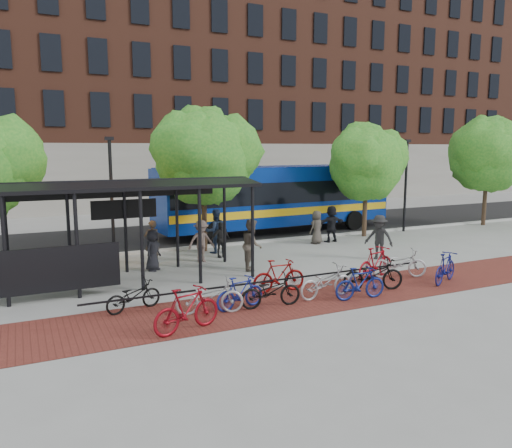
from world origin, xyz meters
name	(u,v)px	position (x,y,z in m)	size (l,w,h in m)	color
ground	(298,259)	(0.00, 0.00, 0.00)	(160.00, 160.00, 0.00)	#9E9E99
asphalt_street	(227,231)	(0.00, 8.00, 0.01)	(160.00, 8.00, 0.01)	black
curb	(257,242)	(0.00, 4.00, 0.06)	(160.00, 0.25, 0.12)	#B7B7B2
brick_strip	(323,296)	(-2.00, -5.00, 0.00)	(24.00, 3.00, 0.01)	maroon
bike_rack_rail	(274,294)	(-3.30, -4.10, 0.00)	(12.00, 0.05, 0.95)	black
building_brick	(252,91)	(10.00, 26.00, 10.00)	(55.00, 14.00, 20.00)	brown
bus_shelter	(98,198)	(-8.13, -0.48, 3.00)	(10.60, 3.07, 3.60)	black
tree_b	(205,153)	(-2.90, 3.35, 4.46)	(5.15, 4.20, 6.47)	#382619
tree_c	(367,160)	(6.09, 3.35, 4.05)	(4.66, 3.80, 5.92)	#382619
tree_d	(489,151)	(15.10, 3.35, 4.47)	(5.39, 4.40, 6.55)	#382619
lamp_post_left	(112,194)	(-7.00, 3.60, 2.75)	(0.35, 0.20, 5.12)	black
lamp_post_right	(406,183)	(9.00, 3.60, 2.75)	(0.35, 0.20, 5.12)	black
bus	(276,195)	(2.37, 6.53, 2.10)	(13.69, 3.76, 3.66)	navy
bike_0	(133,296)	(-7.73, -3.84, 0.45)	(0.60, 1.71, 0.90)	black
bike_1	(187,309)	(-6.85, -6.10, 0.59)	(0.55, 1.96, 1.18)	maroon
bike_2	(210,297)	(-5.84, -5.04, 0.51)	(0.67, 1.93, 1.01)	#A5A6A8
bike_3	(240,293)	(-4.89, -5.01, 0.49)	(0.46, 1.64, 0.98)	navy
bike_4	(271,291)	(-4.01, -5.26, 0.49)	(0.65, 1.87, 0.98)	black
bike_5	(279,276)	(-3.06, -3.99, 0.55)	(0.52, 1.83, 1.10)	maroon
bike_6	(326,282)	(-2.01, -5.16, 0.52)	(0.68, 1.96, 1.03)	#A6A6A8
bike_7	(360,283)	(-1.16, -5.78, 0.52)	(0.49, 1.72, 1.04)	navy
bike_8	(373,275)	(-0.18, -5.17, 0.54)	(0.72, 2.07, 1.09)	black
bike_9	(376,263)	(0.81, -4.08, 0.60)	(0.56, 1.99, 1.20)	maroon
bike_10	(399,263)	(1.76, -4.22, 0.53)	(0.70, 2.00, 1.05)	#B8B8BB
bike_11	(445,268)	(2.69, -5.50, 0.55)	(0.51, 1.82, 1.09)	navy
pedestrian_0	(153,250)	(-6.04, 0.67, 0.80)	(0.78, 0.51, 1.60)	black
pedestrian_1	(152,242)	(-5.77, 1.85, 0.89)	(0.65, 0.43, 1.78)	#38322C
pedestrian_2	(215,231)	(-2.70, 2.69, 0.99)	(0.96, 0.75, 1.97)	#202F4B
pedestrian_3	(201,241)	(-3.87, 1.26, 0.87)	(1.12, 0.64, 1.74)	brown
pedestrian_4	(221,240)	(-2.83, 1.74, 0.76)	(0.90, 0.37, 1.53)	#252525
pedestrian_5	(331,224)	(3.48, 2.69, 0.91)	(1.69, 0.54, 1.83)	black
pedestrian_6	(317,227)	(2.56, 2.59, 0.82)	(0.80, 0.52, 1.63)	#433E36
pedestrian_8	(252,244)	(-2.55, -0.82, 0.99)	(0.96, 0.75, 1.98)	brown
pedestrian_9	(379,237)	(3.05, -1.50, 0.94)	(1.22, 0.70, 1.88)	#252525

